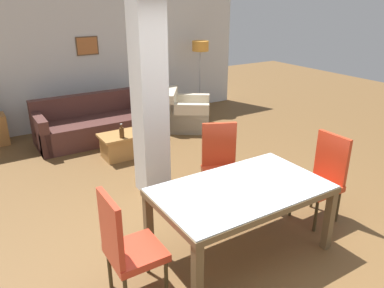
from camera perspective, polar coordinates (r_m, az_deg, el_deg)
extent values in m
plane|color=brown|center=(4.18, 7.03, -15.67)|extent=(18.00, 18.00, 0.00)
cube|color=silver|center=(7.95, -16.18, 12.37)|extent=(7.20, 0.06, 2.70)
cube|color=brown|center=(7.90, -15.68, 14.20)|extent=(0.44, 0.02, 0.36)
cube|color=#B26633|center=(7.89, -15.65, 14.20)|extent=(0.40, 0.01, 0.32)
cube|color=silver|center=(4.82, -6.52, 7.44)|extent=(0.37, 0.38, 2.70)
cube|color=brown|center=(3.49, 12.58, -10.28)|extent=(1.74, 0.06, 0.06)
cube|color=brown|center=(4.13, 3.30, -4.43)|extent=(1.74, 0.06, 0.06)
cube|color=brown|center=(3.39, -3.76, -10.80)|extent=(0.06, 0.91, 0.06)
cube|color=brown|center=(4.33, 16.20, -4.07)|extent=(0.06, 0.91, 0.06)
cube|color=silver|center=(3.78, 7.55, -6.65)|extent=(1.72, 1.01, 0.01)
cube|color=brown|center=(3.30, 0.80, -19.84)|extent=(0.08, 0.08, 0.68)
cube|color=brown|center=(4.24, 20.13, -10.88)|extent=(0.08, 0.08, 0.68)
cube|color=brown|center=(3.95, -6.64, -12.12)|extent=(0.08, 0.08, 0.68)
cube|color=brown|center=(4.76, 11.49, -6.14)|extent=(0.08, 0.08, 0.68)
cube|color=red|center=(3.44, -8.52, -16.04)|extent=(0.46, 0.46, 0.07)
cube|color=red|center=(3.19, -12.29, -12.49)|extent=(0.05, 0.44, 0.57)
cylinder|color=#41341D|center=(3.78, -6.80, -16.49)|extent=(0.04, 0.04, 0.40)
cylinder|color=#41341D|center=(3.51, -3.95, -19.83)|extent=(0.04, 0.04, 0.40)
cylinder|color=#41341D|center=(3.67, -12.43, -18.18)|extent=(0.04, 0.04, 0.40)
cube|color=red|center=(4.66, 18.44, -6.13)|extent=(0.46, 0.46, 0.07)
cube|color=red|center=(4.68, 20.54, -1.95)|extent=(0.05, 0.44, 0.57)
cylinder|color=#41341D|center=(4.54, 18.33, -10.33)|extent=(0.04, 0.04, 0.40)
cylinder|color=#41341D|center=(4.75, 14.86, -8.42)|extent=(0.04, 0.04, 0.40)
cylinder|color=#41341D|center=(4.81, 21.32, -8.85)|extent=(0.04, 0.04, 0.40)
cylinder|color=#41341D|center=(5.01, 17.90, -7.12)|extent=(0.04, 0.04, 0.40)
cube|color=red|center=(4.73, 4.52, -4.57)|extent=(0.61, 0.61, 0.07)
cube|color=red|center=(4.78, 4.14, -0.03)|extent=(0.42, 0.23, 0.57)
cylinder|color=#41341D|center=(4.72, 7.19, -8.01)|extent=(0.04, 0.04, 0.40)
cylinder|color=#41341D|center=(4.65, 2.59, -8.36)|extent=(0.04, 0.04, 0.40)
cylinder|color=#41341D|center=(5.04, 6.13, -5.90)|extent=(0.04, 0.04, 0.40)
cylinder|color=#41341D|center=(4.97, 1.84, -6.19)|extent=(0.04, 0.04, 0.40)
cube|color=#4D2A25|center=(7.19, -14.33, 2.21)|extent=(2.13, 0.88, 0.42)
cube|color=#4D2A25|center=(7.39, -15.49, 5.94)|extent=(2.13, 0.18, 0.39)
cube|color=#4D2A25|center=(7.48, -7.24, 4.37)|extent=(0.16, 0.88, 0.64)
cube|color=#4D2A25|center=(6.95, -22.10, 1.52)|extent=(0.16, 0.88, 0.64)
cube|color=beige|center=(7.64, -0.60, 3.97)|extent=(1.22, 1.23, 0.40)
cube|color=beige|center=(7.56, -3.16, 6.79)|extent=(0.67, 0.85, 0.37)
cube|color=beige|center=(7.97, -0.44, 5.51)|extent=(0.78, 0.60, 0.60)
cube|color=beige|center=(7.24, -0.78, 3.82)|extent=(0.78, 0.60, 0.60)
cube|color=#A8753B|center=(6.28, -10.62, 1.31)|extent=(0.73, 0.51, 0.04)
cube|color=#A8753B|center=(6.35, -10.50, -0.37)|extent=(0.65, 0.43, 0.36)
cylinder|color=#4C2D14|center=(6.09, -10.66, 1.69)|extent=(0.08, 0.08, 0.16)
cylinder|color=#4C2D14|center=(6.06, -10.73, 2.68)|extent=(0.03, 0.03, 0.06)
cylinder|color=#B7B7BC|center=(6.05, -10.75, 2.99)|extent=(0.03, 0.03, 0.01)
cylinder|color=#B7B7BC|center=(8.83, 1.21, 5.14)|extent=(0.33, 0.33, 0.02)
cylinder|color=#B7B7BC|center=(8.66, 1.24, 9.52)|extent=(0.04, 0.04, 1.36)
cylinder|color=#F29E38|center=(8.52, 1.29, 14.72)|extent=(0.36, 0.36, 0.22)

